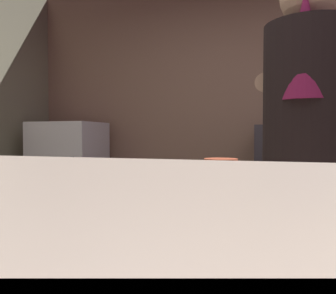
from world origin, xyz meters
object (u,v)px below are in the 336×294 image
(mini_fridge, at_px, (69,182))
(bottle_olive_oil, at_px, (283,114))
(bottle_vinegar, at_px, (302,116))
(mixing_bowl, at_px, (221,163))
(bartender, at_px, (306,157))
(bottle_hot_sauce, at_px, (311,116))

(mini_fridge, height_order, bottle_olive_oil, bottle_olive_oil)
(mini_fridge, bearing_deg, bottle_olive_oil, 6.02)
(bottle_vinegar, xyz_separation_m, bottle_olive_oil, (-0.16, 0.07, 0.02))
(mini_fridge, distance_m, mixing_bowl, 2.09)
(bartender, height_order, bottle_vinegar, bartender)
(bartender, distance_m, bottle_vinegar, 1.80)
(bartender, bearing_deg, mini_fridge, 63.63)
(bottle_vinegar, bearing_deg, bottle_olive_oil, 156.95)
(bottle_hot_sauce, bearing_deg, mini_fridge, -175.13)
(bartender, bearing_deg, bottle_olive_oil, 12.51)
(bartender, bearing_deg, mixing_bowl, 48.97)
(mini_fridge, relative_size, mixing_bowl, 6.34)
(bartender, relative_size, bottle_olive_oil, 6.94)
(mixing_bowl, bearing_deg, bottle_vinegar, 67.58)
(bartender, xyz_separation_m, mixing_bowl, (-0.43, 0.53, -0.07))
(bottle_hot_sauce, distance_m, bottle_olive_oil, 0.24)
(mini_fridge, bearing_deg, bartender, -36.66)
(mini_fridge, height_order, bottle_vinegar, bottle_vinegar)
(mini_fridge, distance_m, bottle_vinegar, 2.36)
(mixing_bowl, height_order, bottle_hot_sauce, bottle_hot_sauce)
(bottle_vinegar, bearing_deg, bottle_hot_sauce, 30.64)
(bottle_hot_sauce, bearing_deg, mixing_bowl, -114.57)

